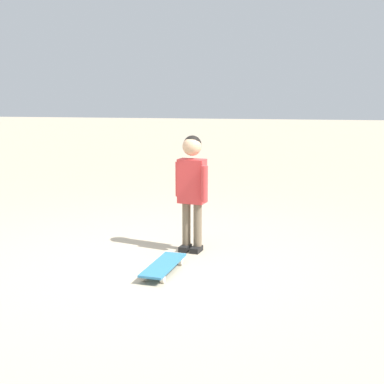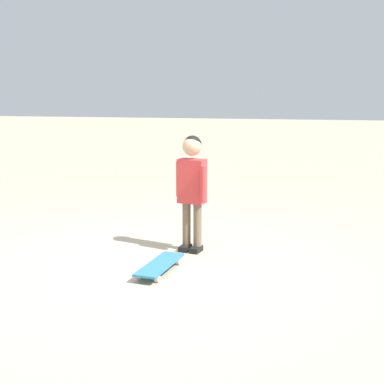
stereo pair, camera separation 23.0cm
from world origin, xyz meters
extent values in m
plane|color=tan|center=(0.00, 0.00, 0.00)|extent=(50.00, 50.00, 0.00)
cylinder|color=brown|center=(0.28, 0.46, 0.24)|extent=(0.08, 0.08, 0.42)
cube|color=black|center=(0.27, 0.43, 0.03)|extent=(0.11, 0.16, 0.05)
cylinder|color=brown|center=(0.17, 0.48, 0.24)|extent=(0.08, 0.08, 0.42)
cube|color=black|center=(0.16, 0.45, 0.03)|extent=(0.11, 0.16, 0.05)
cube|color=#D13838|center=(0.22, 0.47, 0.65)|extent=(0.26, 0.18, 0.40)
cylinder|color=#D13838|center=(0.36, 0.35, 0.65)|extent=(0.06, 0.06, 0.32)
cylinder|color=#D13838|center=(0.08, 0.56, 0.65)|extent=(0.06, 0.06, 0.32)
sphere|color=tan|center=(0.22, 0.47, 0.96)|extent=(0.17, 0.17, 0.17)
sphere|color=black|center=(0.23, 0.48, 0.98)|extent=(0.16, 0.16, 0.16)
cube|color=teal|center=(0.11, -0.16, 0.07)|extent=(0.26, 0.65, 0.02)
cube|color=#B7B7BC|center=(0.09, -0.38, 0.05)|extent=(0.11, 0.04, 0.02)
cube|color=#B7B7BC|center=(0.13, 0.06, 0.05)|extent=(0.11, 0.04, 0.02)
cylinder|color=beige|center=(0.16, -0.39, 0.03)|extent=(0.04, 0.06, 0.06)
cylinder|color=beige|center=(0.01, -0.37, 0.03)|extent=(0.04, 0.06, 0.06)
cylinder|color=beige|center=(0.21, 0.05, 0.03)|extent=(0.04, 0.06, 0.06)
cylinder|color=beige|center=(0.06, 0.06, 0.03)|extent=(0.04, 0.06, 0.06)
camera|label=1|loc=(1.09, -4.07, 1.43)|focal=48.67mm
camera|label=2|loc=(1.32, -4.02, 1.43)|focal=48.67mm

